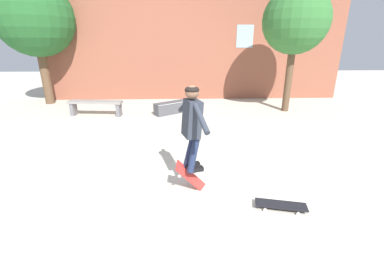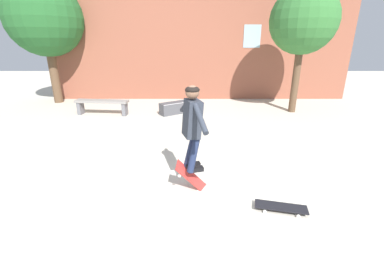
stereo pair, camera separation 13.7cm
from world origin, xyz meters
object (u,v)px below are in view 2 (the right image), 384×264
skate_ledge (180,107)px  park_bench (102,104)px  skateboard_resting (281,207)px  skater (192,122)px  tree_right (303,21)px  tree_left (44,19)px  skateboard_flipping (191,178)px

skate_ledge → park_bench: bearing=151.4°
skateboard_resting → skate_ledge: bearing=120.4°
park_bench → skater: (3.13, -4.89, 0.86)m
tree_right → skater: bearing=-124.5°
tree_right → skateboard_resting: size_ratio=5.28×
skate_ledge → tree_left: bearing=127.5°
skate_ledge → skateboard_flipping: skateboard_flipping is taller
tree_right → park_bench: 7.30m
skater → park_bench: bearing=106.1°
skater → skateboard_resting: 1.86m
tree_right → skateboard_resting: (-2.31, -5.86, -2.99)m
park_bench → skateboard_resting: bearing=-44.8°
tree_right → skate_ledge: (-4.09, -0.16, -2.85)m
skater → skateboard_flipping: 1.01m
tree_right → skate_ledge: 4.99m
tree_left → park_bench: bearing=-38.2°
skateboard_flipping → skateboard_resting: 1.48m
tree_right → skateboard_flipping: (-3.66, -5.28, -2.82)m
skateboard_flipping → park_bench: bearing=103.0°
skater → skate_ledge: bearing=78.3°
tree_left → skate_ledge: size_ratio=3.20×
tree_right → tree_left: (-9.30, 1.56, 0.18)m
tree_left → skateboard_flipping: tree_left is taller
tree_left → skateboard_flipping: (5.64, -6.84, -3.01)m
tree_right → park_bench: tree_right is taller
tree_left → skater: 9.12m
tree_right → skateboard_resting: 6.98m
skateboard_flipping → tree_left: bearing=109.8°
skate_ledge → skater: 5.29m
skater → skateboard_resting: bearing=-38.6°
tree_left → skateboard_resting: (6.99, -7.42, -3.18)m
tree_left → skate_ledge: 6.27m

